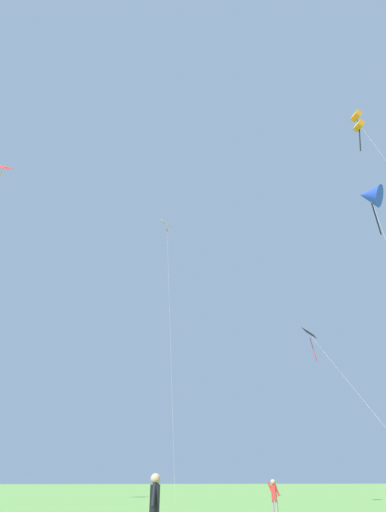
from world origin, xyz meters
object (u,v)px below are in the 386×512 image
Objects in this scene: kite_yellow_diamond at (167,235)px; kite_blue_delta at (370,196)px; person_with_spool at (154,507)px; person_foreground_watcher at (274,496)px; kite_orange_box at (358,122)px; kite_black_large at (313,341)px.

kite_blue_delta is (12.53, -17.64, -6.17)m from kite_yellow_diamond.
person_foreground_watcher is (5.80, 8.91, -0.07)m from person_with_spool.
kite_orange_box is at bearing 47.50° from kite_blue_delta.
person_with_spool is 10.63m from person_foreground_watcher.
person_with_spool is at bearing -123.51° from kite_black_large.
kite_black_large is 19.86m from kite_orange_box.
person_foreground_watcher is at bearing -79.54° from kite_yellow_diamond.
kite_blue_delta is (-3.03, -3.31, -10.82)m from kite_orange_box.
kite_yellow_diamond is 30.89m from person_foreground_watcher.
kite_orange_box is 1.55× the size of kite_blue_delta.
person_with_spool is 1.07× the size of person_foreground_watcher.
kite_orange_box is 21.67m from kite_yellow_diamond.
kite_black_large is 29.57m from person_with_spool.
kite_orange_box is at bearing 21.03° from person_foreground_watcher.
kite_yellow_diamond reaches higher than kite_black_large.
person_foreground_watcher is (3.50, -18.97, -24.13)m from kite_yellow_diamond.
kite_yellow_diamond is at bearing 137.36° from kite_orange_box.
kite_orange_box is 36.42m from person_with_spool.
kite_orange_box is at bearing 37.17° from person_with_spool.
kite_yellow_diamond is 1.37× the size of kite_blue_delta.
kite_yellow_diamond is 36.90m from person_with_spool.
person_with_spool is at bearing -123.06° from person_foreground_watcher.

